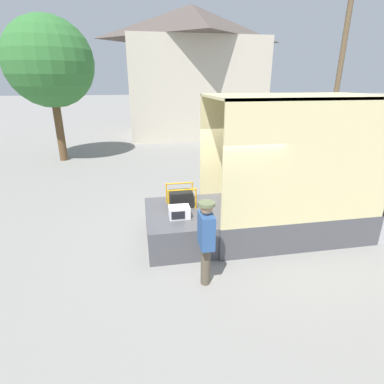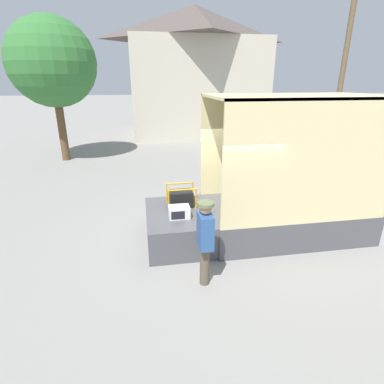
# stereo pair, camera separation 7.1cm
# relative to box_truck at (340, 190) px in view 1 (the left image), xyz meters

# --- Properties ---
(ground_plane) EXTENTS (160.00, 160.00, 0.00)m
(ground_plane) POSITION_rel_box_truck_xyz_m (-3.43, -0.00, -1.03)
(ground_plane) COLOR gray
(box_truck) EXTENTS (5.73, 2.16, 3.35)m
(box_truck) POSITION_rel_box_truck_xyz_m (0.00, 0.00, 0.00)
(box_truck) COLOR #B2B2B7
(box_truck) RESTS_ON ground
(tailgate_deck) EXTENTS (1.49, 2.05, 0.75)m
(tailgate_deck) POSITION_rel_box_truck_xyz_m (-4.18, -0.00, -0.66)
(tailgate_deck) COLOR #4C4C51
(tailgate_deck) RESTS_ON ground
(microwave) EXTENTS (0.47, 0.35, 0.26)m
(microwave) POSITION_rel_box_truck_xyz_m (-4.19, -0.31, -0.15)
(microwave) COLOR white
(microwave) RESTS_ON tailgate_deck
(portable_generator) EXTENTS (0.69, 0.52, 0.52)m
(portable_generator) POSITION_rel_box_truck_xyz_m (-4.03, 0.35, -0.09)
(portable_generator) COLOR black
(portable_generator) RESTS_ON tailgate_deck
(worker_person) EXTENTS (0.30, 0.44, 1.67)m
(worker_person) POSITION_rel_box_truck_xyz_m (-3.90, -1.73, -0.01)
(worker_person) COLOR brown
(worker_person) RESTS_ON ground
(house_backdrop) EXTENTS (9.05, 7.65, 8.30)m
(house_backdrop) POSITION_rel_box_truck_xyz_m (-1.03, 15.76, 3.20)
(house_backdrop) COLOR beige
(house_backdrop) RESTS_ON ground
(utility_pole) EXTENTS (1.80, 0.28, 9.44)m
(utility_pole) POSITION_rel_box_truck_xyz_m (6.04, 9.46, 3.85)
(utility_pole) COLOR brown
(utility_pole) RESTS_ON ground
(street_tree) EXTENTS (3.82, 3.82, 6.28)m
(street_tree) POSITION_rel_box_truck_xyz_m (-8.60, 8.73, 3.32)
(street_tree) COLOR brown
(street_tree) RESTS_ON ground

